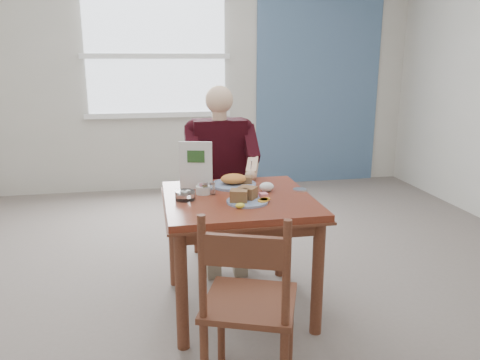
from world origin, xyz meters
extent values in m
plane|color=#6A5F56|center=(0.00, 0.00, 0.00)|extent=(6.00, 6.00, 0.00)
plane|color=beige|center=(0.00, 3.00, 1.40)|extent=(5.50, 0.00, 5.50)
cube|color=#496588|center=(1.60, 2.98, 1.40)|extent=(1.60, 0.02, 2.80)
ellipsoid|color=yellow|center=(-0.03, -0.23, 0.77)|extent=(0.07, 0.06, 0.03)
ellipsoid|color=white|center=(0.20, 0.08, 0.78)|extent=(0.11, 0.10, 0.06)
cylinder|color=silver|center=(0.41, 0.06, 0.76)|extent=(0.11, 0.11, 0.01)
cube|color=white|center=(-0.40, 2.97, 1.60)|extent=(1.60, 0.02, 1.30)
cube|color=white|center=(-0.40, 2.96, 0.92)|extent=(1.72, 0.04, 0.06)
cube|color=white|center=(-0.40, 2.96, 1.60)|extent=(1.72, 0.04, 0.06)
cube|color=maroon|center=(0.00, 0.00, 0.73)|extent=(0.90, 0.90, 0.04)
cube|color=brown|center=(0.00, 0.00, 0.70)|extent=(0.92, 0.92, 0.01)
cylinder|color=brown|center=(-0.39, -0.39, 0.35)|extent=(0.07, 0.07, 0.71)
cylinder|color=brown|center=(0.39, -0.39, 0.35)|extent=(0.07, 0.07, 0.71)
cylinder|color=brown|center=(-0.39, 0.39, 0.35)|extent=(0.07, 0.07, 0.71)
cylinder|color=brown|center=(0.39, 0.39, 0.35)|extent=(0.07, 0.07, 0.71)
cube|color=brown|center=(0.00, -0.39, 0.66)|extent=(0.80, 0.03, 0.08)
cube|color=brown|center=(0.00, 0.39, 0.66)|extent=(0.80, 0.03, 0.08)
cube|color=brown|center=(-0.39, 0.00, 0.66)|extent=(0.03, 0.80, 0.08)
cube|color=brown|center=(0.39, 0.00, 0.66)|extent=(0.03, 0.80, 0.08)
cylinder|color=brown|center=(-0.18, 0.57, 0.23)|extent=(0.04, 0.04, 0.45)
cylinder|color=brown|center=(0.18, 0.57, 0.23)|extent=(0.04, 0.04, 0.45)
cylinder|color=brown|center=(-0.18, 0.93, 0.23)|extent=(0.04, 0.04, 0.45)
cylinder|color=brown|center=(0.18, 0.93, 0.23)|extent=(0.04, 0.04, 0.45)
cube|color=brown|center=(0.00, 0.75, 0.47)|extent=(0.42, 0.42, 0.03)
cylinder|color=brown|center=(-0.18, 0.93, 0.70)|extent=(0.04, 0.04, 0.50)
cylinder|color=brown|center=(0.18, 0.93, 0.70)|extent=(0.04, 0.04, 0.50)
cube|color=brown|center=(0.00, 0.93, 0.80)|extent=(0.38, 0.03, 0.14)
cylinder|color=brown|center=(-0.20, -0.55, 0.23)|extent=(0.05, 0.05, 0.45)
cylinder|color=brown|center=(0.14, -0.68, 0.23)|extent=(0.05, 0.05, 0.45)
cube|color=brown|center=(-0.09, -0.78, 0.47)|extent=(0.54, 0.54, 0.03)
cylinder|color=brown|center=(-0.33, -0.88, 0.70)|extent=(0.05, 0.05, 0.50)
cylinder|color=brown|center=(0.01, -1.01, 0.70)|extent=(0.05, 0.05, 0.50)
cube|color=brown|center=(-0.16, -0.95, 0.80)|extent=(0.37, 0.16, 0.14)
cube|color=gray|center=(-0.10, 0.63, 0.54)|extent=(0.13, 0.38, 0.12)
cube|color=gray|center=(0.10, 0.63, 0.54)|extent=(0.13, 0.38, 0.12)
cube|color=gray|center=(-0.10, 0.45, 0.24)|extent=(0.10, 0.10, 0.48)
cube|color=gray|center=(0.10, 0.45, 0.24)|extent=(0.10, 0.10, 0.48)
cube|color=black|center=(0.00, 0.78, 0.84)|extent=(0.40, 0.22, 0.58)
sphere|color=black|center=(-0.19, 0.78, 1.06)|extent=(0.15, 0.15, 0.15)
sphere|color=black|center=(0.19, 0.78, 1.06)|extent=(0.15, 0.15, 0.15)
cylinder|color=#E5B691|center=(0.00, 0.76, 1.15)|extent=(0.11, 0.11, 0.08)
sphere|color=#E5B691|center=(0.00, 0.76, 1.28)|extent=(0.21, 0.21, 0.21)
cube|color=black|center=(-0.22, 0.67, 0.96)|extent=(0.09, 0.29, 0.27)
cube|color=black|center=(0.22, 0.67, 0.96)|extent=(0.09, 0.29, 0.27)
sphere|color=black|center=(-0.22, 0.55, 0.86)|extent=(0.09, 0.09, 0.09)
sphere|color=black|center=(0.22, 0.55, 0.86)|extent=(0.09, 0.09, 0.09)
cube|color=#E5B691|center=(-0.19, 0.46, 0.82)|extent=(0.14, 0.23, 0.14)
cube|color=#E5B691|center=(0.19, 0.46, 0.82)|extent=(0.14, 0.23, 0.14)
sphere|color=#E5B691|center=(-0.16, 0.37, 0.79)|extent=(0.08, 0.08, 0.08)
sphere|color=#E5B691|center=(0.16, 0.37, 0.79)|extent=(0.08, 0.08, 0.08)
cylinder|color=silver|center=(0.16, 0.37, 0.84)|extent=(0.01, 0.05, 0.12)
cylinder|color=white|center=(0.03, -0.13, 0.76)|extent=(0.33, 0.33, 0.01)
cube|color=#A97C4B|center=(-0.02, -0.14, 0.80)|extent=(0.12, 0.11, 0.07)
cube|color=#A97C4B|center=(0.04, -0.08, 0.80)|extent=(0.13, 0.13, 0.07)
cylinder|color=orange|center=(0.11, -0.17, 0.77)|extent=(0.08, 0.08, 0.01)
cylinder|color=orange|center=(0.13, -0.15, 0.77)|extent=(0.07, 0.07, 0.01)
cylinder|color=orange|center=(0.14, -0.13, 0.77)|extent=(0.06, 0.06, 0.01)
cube|color=#F37382|center=(0.14, -0.09, 0.78)|extent=(0.05, 0.06, 0.03)
cylinder|color=white|center=(0.02, 0.25, 0.76)|extent=(0.37, 0.37, 0.02)
ellipsoid|color=gold|center=(0.02, 0.25, 0.80)|extent=(0.20, 0.18, 0.06)
cube|color=#A97C4B|center=(0.09, 0.26, 0.79)|extent=(0.12, 0.09, 0.04)
cylinder|color=white|center=(-0.20, 0.10, 0.77)|extent=(0.12, 0.12, 0.05)
cube|color=pink|center=(-0.21, 0.10, 0.81)|extent=(0.04, 0.03, 0.02)
cube|color=#6699D8|center=(-0.19, 0.12, 0.81)|extent=(0.03, 0.01, 0.02)
cube|color=#EAD159|center=(-0.20, 0.09, 0.81)|extent=(0.03, 0.03, 0.02)
cube|color=white|center=(-0.22, 0.11, 0.81)|extent=(0.04, 0.02, 0.02)
cylinder|color=white|center=(-0.20, 0.08, 0.78)|extent=(0.04, 0.04, 0.07)
cylinder|color=silver|center=(-0.20, 0.08, 0.82)|extent=(0.04, 0.04, 0.01)
cylinder|color=white|center=(-0.15, 0.08, 0.78)|extent=(0.04, 0.04, 0.07)
cylinder|color=silver|center=(-0.15, 0.08, 0.82)|extent=(0.04, 0.04, 0.01)
cylinder|color=white|center=(-0.33, -0.01, 0.78)|extent=(0.13, 0.13, 0.06)
cylinder|color=white|center=(-0.34, 0.00, 0.80)|extent=(0.03, 0.03, 0.02)
cylinder|color=white|center=(-0.31, 0.01, 0.80)|extent=(0.03, 0.03, 0.02)
cylinder|color=white|center=(-0.33, -0.02, 0.80)|extent=(0.03, 0.03, 0.02)
cube|color=white|center=(-0.24, 0.23, 0.91)|extent=(0.21, 0.07, 0.31)
cube|color=#2D5926|center=(-0.24, 0.22, 0.97)|extent=(0.11, 0.03, 0.08)
camera|label=1|loc=(-0.52, -2.72, 1.58)|focal=35.00mm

